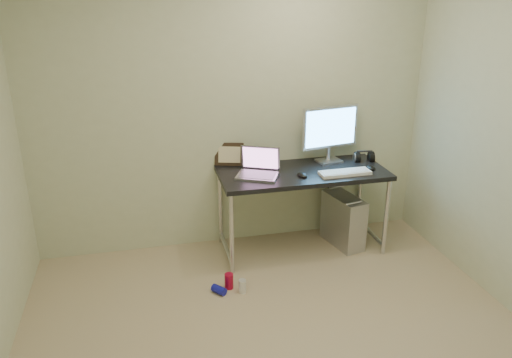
% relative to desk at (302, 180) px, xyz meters
% --- Properties ---
extents(wall_back, '(3.50, 0.02, 2.50)m').
position_rel_desk_xyz_m(wall_back, '(-0.54, 0.32, 0.59)').
color(wall_back, beige).
rests_on(wall_back, ground).
extents(desk, '(1.45, 0.64, 0.75)m').
position_rel_desk_xyz_m(desk, '(0.00, 0.00, 0.00)').
color(desk, black).
rests_on(desk, ground).
extents(tower_computer, '(0.30, 0.49, 0.50)m').
position_rel_desk_xyz_m(tower_computer, '(0.40, -0.01, -0.43)').
color(tower_computer, '#A6A6AA').
rests_on(tower_computer, ground).
extents(cable_a, '(0.01, 0.16, 0.69)m').
position_rel_desk_xyz_m(cable_a, '(0.35, 0.27, -0.26)').
color(cable_a, black).
rests_on(cable_a, ground).
extents(cable_b, '(0.02, 0.11, 0.71)m').
position_rel_desk_xyz_m(cable_b, '(0.44, 0.25, -0.28)').
color(cable_b, black).
rests_on(cable_b, ground).
extents(can_red, '(0.09, 0.09, 0.13)m').
position_rel_desk_xyz_m(can_red, '(-0.76, -0.50, -0.60)').
color(can_red, '#AE0C30').
rests_on(can_red, ground).
extents(can_white, '(0.07, 0.07, 0.11)m').
position_rel_desk_xyz_m(can_white, '(-0.67, -0.58, -0.61)').
color(can_white, silver).
rests_on(can_white, ground).
extents(can_blue, '(0.12, 0.13, 0.06)m').
position_rel_desk_xyz_m(can_blue, '(-0.85, -0.56, -0.63)').
color(can_blue, '#1417A7').
rests_on(can_blue, ground).
extents(laptop, '(0.42, 0.39, 0.23)m').
position_rel_desk_xyz_m(laptop, '(-0.40, -0.00, 0.14)').
color(laptop, silver).
rests_on(laptop, desk).
extents(monitor, '(0.54, 0.19, 0.51)m').
position_rel_desk_xyz_m(monitor, '(0.31, 0.19, 0.38)').
color(monitor, silver).
rests_on(monitor, desk).
extents(keyboard, '(0.44, 0.15, 0.03)m').
position_rel_desk_xyz_m(keyboard, '(0.32, -0.16, 0.10)').
color(keyboard, white).
rests_on(keyboard, desk).
extents(mouse_right, '(0.08, 0.12, 0.04)m').
position_rel_desk_xyz_m(mouse_right, '(0.60, -0.09, 0.10)').
color(mouse_right, black).
rests_on(mouse_right, desk).
extents(mouse_left, '(0.09, 0.13, 0.04)m').
position_rel_desk_xyz_m(mouse_left, '(-0.05, -0.13, 0.11)').
color(mouse_left, black).
rests_on(mouse_left, desk).
extents(headphones, '(0.19, 0.12, 0.12)m').
position_rel_desk_xyz_m(headphones, '(0.63, 0.13, 0.12)').
color(headphones, black).
rests_on(headphones, desk).
extents(picture_frame, '(0.27, 0.14, 0.21)m').
position_rel_desk_xyz_m(picture_frame, '(-0.59, 0.29, 0.19)').
color(picture_frame, black).
rests_on(picture_frame, desk).
extents(webcam, '(0.04, 0.03, 0.12)m').
position_rel_desk_xyz_m(webcam, '(-0.46, 0.23, 0.18)').
color(webcam, silver).
rests_on(webcam, desk).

